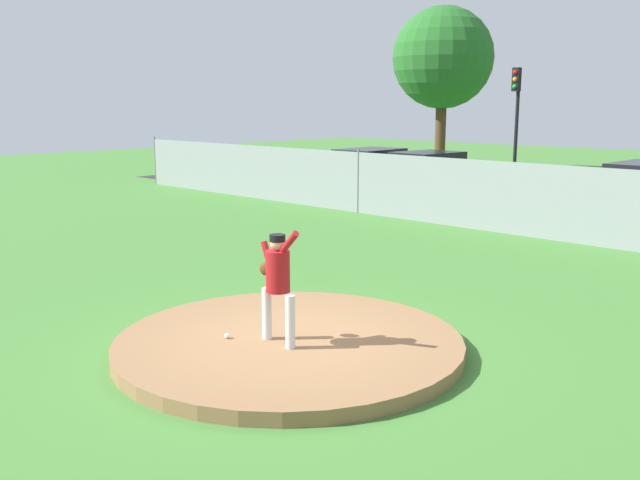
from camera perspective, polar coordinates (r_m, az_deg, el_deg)
name	(u,v)px	position (r m, az deg, el deg)	size (l,w,h in m)	color
ground_plane	(510,275)	(14.42, 15.13, -2.77)	(80.00, 80.00, 0.00)	#427A33
pitchers_mound	(289,344)	(9.78, -2.52, -8.40)	(4.77, 4.77, 0.19)	olive
pitcher_youth	(277,277)	(9.27, -3.47, -3.02)	(0.80, 0.32, 1.58)	silver
baseball	(227,336)	(9.76, -7.55, -7.71)	(0.07, 0.07, 0.07)	white
chainlink_fence	(598,207)	(17.80, 21.60, 2.48)	(37.55, 0.07, 1.97)	gray
parked_car_burgundy	(427,177)	(25.22, 8.64, 5.09)	(2.19, 4.30, 1.66)	maroon
parked_car_white	(369,172)	(26.78, 4.03, 5.55)	(2.11, 4.62, 1.65)	silver
traffic_light_near	(516,106)	(28.92, 15.61, 10.38)	(0.28, 0.46, 4.69)	black
tree_slender_far	(443,58)	(36.22, 9.92, 14.30)	(4.97, 4.97, 8.02)	#4C331E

